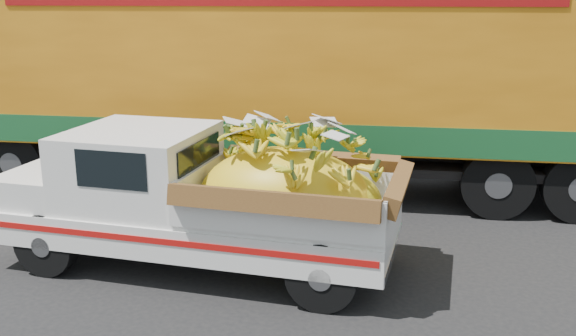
# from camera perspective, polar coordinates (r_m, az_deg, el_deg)

# --- Properties ---
(ground) EXTENTS (100.00, 100.00, 0.00)m
(ground) POSITION_cam_1_polar(r_m,az_deg,el_deg) (7.71, 0.62, -10.49)
(ground) COLOR black
(ground) RESTS_ON ground
(curb) EXTENTS (60.00, 0.25, 0.15)m
(curb) POSITION_cam_1_polar(r_m,az_deg,el_deg) (13.61, 6.00, 1.18)
(curb) COLOR gray
(curb) RESTS_ON ground
(sidewalk) EXTENTS (60.00, 4.00, 0.14)m
(sidewalk) POSITION_cam_1_polar(r_m,az_deg,el_deg) (15.65, 6.86, 2.97)
(sidewalk) COLOR gray
(sidewalk) RESTS_ON ground
(building_left) EXTENTS (18.00, 6.00, 5.00)m
(building_left) POSITION_cam_1_polar(r_m,az_deg,el_deg) (23.15, -12.02, 12.72)
(building_left) COLOR gray
(building_left) RESTS_ON ground
(pickup_truck) EXTENTS (5.01, 2.07, 1.72)m
(pickup_truck) POSITION_cam_1_polar(r_m,az_deg,el_deg) (7.90, -5.54, -2.68)
(pickup_truck) COLOR black
(pickup_truck) RESTS_ON ground
(semi_trailer) EXTENTS (12.04, 3.14, 3.80)m
(semi_trailer) POSITION_cam_1_polar(r_m,az_deg,el_deg) (11.02, -0.34, 8.81)
(semi_trailer) COLOR black
(semi_trailer) RESTS_ON ground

